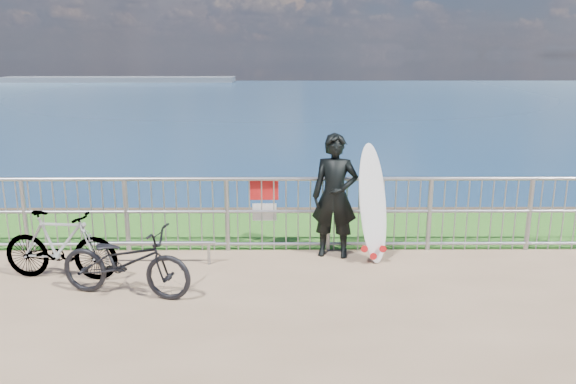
{
  "coord_description": "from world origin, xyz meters",
  "views": [
    {
      "loc": [
        0.34,
        -6.41,
        2.86
      ],
      "look_at": [
        0.4,
        1.2,
        1.0
      ],
      "focal_mm": 35.0,
      "sensor_mm": 36.0,
      "label": 1
    }
  ],
  "objects_px": {
    "surfer": "(335,196)",
    "bicycle_far": "(60,245)",
    "bicycle_near": "(126,261)",
    "surfboard": "(373,208)"
  },
  "relations": [
    {
      "from": "surfer",
      "to": "bicycle_far",
      "type": "distance_m",
      "value": 3.76
    },
    {
      "from": "bicycle_near",
      "to": "surfboard",
      "type": "bearing_deg",
      "value": -57.03
    },
    {
      "from": "surfer",
      "to": "bicycle_near",
      "type": "distance_m",
      "value": 3.02
    },
    {
      "from": "surfboard",
      "to": "bicycle_near",
      "type": "distance_m",
      "value": 3.39
    },
    {
      "from": "surfboard",
      "to": "bicycle_far",
      "type": "height_order",
      "value": "surfboard"
    },
    {
      "from": "surfboard",
      "to": "bicycle_far",
      "type": "xyz_separation_m",
      "value": [
        -4.16,
        -0.65,
        -0.32
      ]
    },
    {
      "from": "surfer",
      "to": "bicycle_far",
      "type": "relative_size",
      "value": 1.17
    },
    {
      "from": "bicycle_far",
      "to": "bicycle_near",
      "type": "bearing_deg",
      "value": -112.0
    },
    {
      "from": "bicycle_far",
      "to": "surfer",
      "type": "bearing_deg",
      "value": -70.26
    },
    {
      "from": "surfer",
      "to": "surfboard",
      "type": "distance_m",
      "value": 0.57
    }
  ]
}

